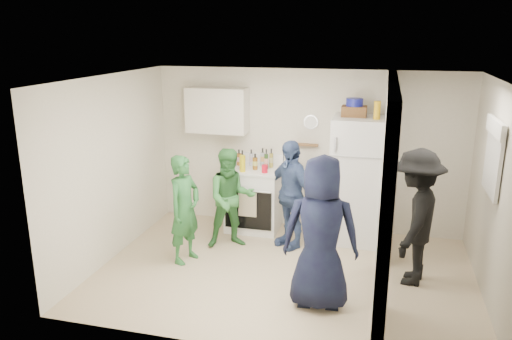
{
  "coord_description": "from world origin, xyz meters",
  "views": [
    {
      "loc": [
        1.12,
        -5.81,
        3.04
      ],
      "look_at": [
        -0.48,
        0.4,
        1.25
      ],
      "focal_mm": 35.0,
      "sensor_mm": 36.0,
      "label": 1
    }
  ],
  "objects": [
    {
      "name": "wall_front",
      "position": [
        0.0,
        -1.7,
        1.25
      ],
      "size": [
        4.8,
        0.0,
        4.8
      ],
      "primitive_type": "plane",
      "rotation": [
        -1.57,
        0.0,
        0.0
      ],
      "color": "silver",
      "rests_on": "floor"
    },
    {
      "name": "bottle_c",
      "position": [
        -0.85,
        1.51,
        1.13
      ],
      "size": [
        0.06,
        0.06,
        0.26
      ],
      "primitive_type": "cylinder",
      "color": "#AEAFBD",
      "rests_on": "stove"
    },
    {
      "name": "bottle_b",
      "position": [
        -0.93,
        1.3,
        1.14
      ],
      "size": [
        0.06,
        0.06,
        0.29
      ],
      "primitive_type": "cylinder",
      "color": "#1B511D",
      "rests_on": "stove"
    },
    {
      "name": "red_cup",
      "position": [
        -0.55,
        1.17,
        1.05
      ],
      "size": [
        0.09,
        0.09,
        0.12
      ],
      "primitive_type": "cylinder",
      "color": "red",
      "rests_on": "stove"
    },
    {
      "name": "stove",
      "position": [
        -0.77,
        1.37,
        0.5
      ],
      "size": [
        0.83,
        0.7,
        0.99
      ],
      "primitive_type": "cube",
      "color": "white",
      "rests_on": "floor"
    },
    {
      "name": "bottle_e",
      "position": [
        -0.67,
        1.55,
        1.14
      ],
      "size": [
        0.07,
        0.07,
        0.29
      ],
      "primitive_type": "cylinder",
      "color": "#A2AAB3",
      "rests_on": "stove"
    },
    {
      "name": "partition_pier_front",
      "position": [
        1.2,
        -1.1,
        1.25
      ],
      "size": [
        0.12,
        1.2,
        2.5
      ],
      "primitive_type": "cube",
      "color": "silver",
      "rests_on": "floor"
    },
    {
      "name": "upper_cabinet",
      "position": [
        -1.4,
        1.52,
        1.85
      ],
      "size": [
        0.95,
        0.34,
        0.7
      ],
      "primitive_type": "cube",
      "color": "silver",
      "rests_on": "wall_back"
    },
    {
      "name": "nook_valance",
      "position": [
        2.34,
        0.2,
        2.0
      ],
      "size": [
        0.04,
        0.82,
        0.18
      ],
      "primitive_type": "cube",
      "color": "white",
      "rests_on": "wall_right"
    },
    {
      "name": "person_navy",
      "position": [
        0.53,
        -0.67,
        0.88
      ],
      "size": [
        0.91,
        0.63,
        1.76
      ],
      "primitive_type": "imported",
      "rotation": [
        0.0,
        0.0,
        -3.06
      ],
      "color": "black",
      "rests_on": "floor"
    },
    {
      "name": "person_green_center",
      "position": [
        -0.92,
        0.65,
        0.73
      ],
      "size": [
        0.88,
        0.8,
        1.46
      ],
      "primitive_type": "imported",
      "rotation": [
        0.0,
        0.0,
        0.45
      ],
      "color": "#32733C",
      "rests_on": "floor"
    },
    {
      "name": "wall_clock",
      "position": [
        0.05,
        1.68,
        1.7
      ],
      "size": [
        0.22,
        0.02,
        0.22
      ],
      "primitive_type": "cylinder",
      "rotation": [
        1.57,
        0.0,
        0.0
      ],
      "color": "white",
      "rests_on": "wall_back"
    },
    {
      "name": "partition_header",
      "position": [
        1.2,
        0.0,
        2.3
      ],
      "size": [
        0.12,
        1.0,
        0.4
      ],
      "primitive_type": "cube",
      "color": "silver",
      "rests_on": "partition_pier_back"
    },
    {
      "name": "nook_window",
      "position": [
        2.38,
        0.2,
        1.65
      ],
      "size": [
        0.03,
        0.7,
        0.8
      ],
      "primitive_type": "cube",
      "color": "black",
      "rests_on": "wall_right"
    },
    {
      "name": "bottle_f",
      "position": [
        -0.58,
        1.37,
        1.15
      ],
      "size": [
        0.06,
        0.06,
        0.32
      ],
      "primitive_type": "cylinder",
      "color": "#214318",
      "rests_on": "stove"
    },
    {
      "name": "blue_bowl",
      "position": [
        0.71,
        1.39,
        2.07
      ],
      "size": [
        0.24,
        0.24,
        0.11
      ],
      "primitive_type": "cylinder",
      "color": "navy",
      "rests_on": "wicker_basket"
    },
    {
      "name": "yellow_cup_stack_stove",
      "position": [
        -0.89,
        1.15,
        1.12
      ],
      "size": [
        0.09,
        0.09,
        0.25
      ],
      "primitive_type": "cylinder",
      "color": "gold",
      "rests_on": "stove"
    },
    {
      "name": "wall_back",
      "position": [
        0.0,
        1.7,
        1.25
      ],
      "size": [
        4.8,
        0.0,
        4.8
      ],
      "primitive_type": "plane",
      "rotation": [
        1.57,
        0.0,
        0.0
      ],
      "color": "silver",
      "rests_on": "floor"
    },
    {
      "name": "person_green_left",
      "position": [
        -1.38,
        0.04,
        0.74
      ],
      "size": [
        0.5,
        0.62,
        1.48
      ],
      "primitive_type": "imported",
      "rotation": [
        0.0,
        0.0,
        1.26
      ],
      "color": "#2B6D2F",
      "rests_on": "floor"
    },
    {
      "name": "wall_right",
      "position": [
        2.4,
        0.0,
        1.25
      ],
      "size": [
        0.0,
        3.4,
        3.4
      ],
      "primitive_type": "plane",
      "rotation": [
        1.57,
        0.0,
        -1.57
      ],
      "color": "silver",
      "rests_on": "floor"
    },
    {
      "name": "spice_shelf",
      "position": [
        0.0,
        1.65,
        1.35
      ],
      "size": [
        0.35,
        0.08,
        0.03
      ],
      "primitive_type": "cube",
      "color": "olive",
      "rests_on": "wall_back"
    },
    {
      "name": "floor",
      "position": [
        0.0,
        0.0,
        0.0
      ],
      "size": [
        4.8,
        4.8,
        0.0
      ],
      "primitive_type": "plane",
      "color": "tan",
      "rests_on": "ground"
    },
    {
      "name": "bottle_g",
      "position": [
        -0.52,
        1.49,
        1.14
      ],
      "size": [
        0.06,
        0.06,
        0.3
      ],
      "primitive_type": "cylinder",
      "color": "olive",
      "rests_on": "stove"
    },
    {
      "name": "wall_left",
      "position": [
        -2.4,
        0.0,
        1.25
      ],
      "size": [
        0.0,
        3.4,
        3.4
      ],
      "primitive_type": "plane",
      "rotation": [
        1.57,
        0.0,
        1.57
      ],
      "color": "silver",
      "rests_on": "floor"
    },
    {
      "name": "partition_pier_back",
      "position": [
        1.2,
        1.1,
        1.25
      ],
      "size": [
        0.12,
        1.2,
        2.5
      ],
      "primitive_type": "cube",
      "color": "silver",
      "rests_on": "floor"
    },
    {
      "name": "nook_window_frame",
      "position": [
        2.36,
        0.2,
        1.65
      ],
      "size": [
        0.04,
        0.76,
        0.86
      ],
      "primitive_type": "cube",
      "color": "white",
      "rests_on": "wall_right"
    },
    {
      "name": "yellow_cup_stack_top",
      "position": [
        1.03,
        1.24,
        1.99
      ],
      "size": [
        0.09,
        0.09,
        0.25
      ],
      "primitive_type": "cylinder",
      "color": "yellow",
      "rests_on": "fridge"
    },
    {
      "name": "wicker_basket",
      "position": [
        0.71,
        1.39,
        1.94
      ],
      "size": [
        0.35,
        0.25,
        0.15
      ],
      "primitive_type": "cube",
      "color": "brown",
      "rests_on": "fridge"
    },
    {
      "name": "bottle_a",
      "position": [
        -1.05,
        1.49,
        1.12
      ],
      "size": [
        0.08,
        0.08,
        0.25
      ],
      "primitive_type": "cylinder",
      "color": "brown",
      "rests_on": "stove"
    },
    {
      "name": "person_denim",
      "position": [
        -0.1,
        0.86,
        0.79
      ],
      "size": [
        0.96,
        0.89,
        1.58
      ],
      "primitive_type": "imported",
      "rotation": [
        0.0,
        0.0,
        -0.7
      ],
      "color": "#3B5782",
      "rests_on": "floor"
    },
    {
      "name": "bottle_d",
      "position": [
        -0.73,
        1.31,
        1.12
      ],
      "size": [
        0.08,
        0.08,
        0.25
      ],
      "primitive_type": "cylinder",
      "color": "brown",
      "rests_on": "stove"
    },
    {
      "name": "ceiling",
      "position": [
        0.0,
        0.0,
        2.5
      ],
      "size": [
        4.8,
        4.8,
        0.0
      ],
      "primitive_type": "plane",
      "rotation": [
        3.14,
        0.0,
        0.0
      ],
      "color": "white",
      "rests_on": "wall_back"
    },
    {
      "name": "person_nook",
      "position": [
        1.58,
        0.19,
        0.85
      ],
      "size": [
        0.85,
        1.21,
        1.7
      ],
      "primitive_type": "imported",
      "rotation": [
        0.0,
        0.0,
        -1.78
      ],
      "color": "black",
      "rests_on": "floor"
    },
    {
      "name": "fridge",
      "position": [
        0.81,
        1.34,
        0.93
      ],
      "size": [
        0.77,
        0.74,
        1.86
      ],
      "primitive_type": "cube",
      "color": "silver",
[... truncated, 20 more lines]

